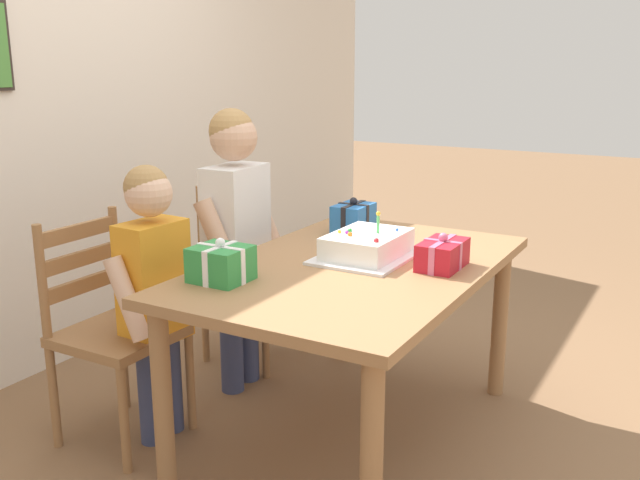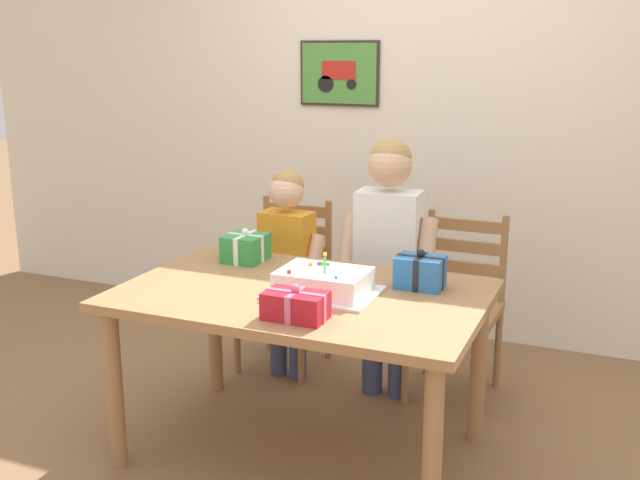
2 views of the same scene
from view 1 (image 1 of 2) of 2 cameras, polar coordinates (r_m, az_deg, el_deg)
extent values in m
plane|color=#846042|center=(3.04, 2.63, -15.48)|extent=(20.00, 20.00, 0.00)
cube|color=silver|center=(3.72, -21.18, 10.10)|extent=(6.40, 0.08, 2.60)
cube|color=#9E7047|center=(2.76, 2.80, -2.32)|extent=(1.51, 0.97, 0.04)
cylinder|color=#9E7047|center=(2.19, 4.19, -17.72)|extent=(0.07, 0.07, 0.70)
cylinder|color=#9E7047|center=(3.34, 14.35, -6.47)|extent=(0.07, 0.07, 0.70)
cylinder|color=#9E7047|center=(2.59, -12.63, -12.62)|extent=(0.07, 0.07, 0.70)
cylinder|color=#9E7047|center=(3.62, 1.86, -4.39)|extent=(0.07, 0.07, 0.70)
cube|color=silver|center=(2.83, 3.83, -1.33)|extent=(0.44, 0.34, 0.01)
cube|color=white|center=(2.82, 3.84, -0.33)|extent=(0.36, 0.26, 0.09)
cylinder|color=#56C666|center=(2.80, 4.72, 1.25)|extent=(0.01, 0.01, 0.07)
sphere|color=yellow|center=(2.79, 4.74, 2.15)|extent=(0.02, 0.02, 0.02)
sphere|color=orange|center=(2.76, 2.44, 0.46)|extent=(0.02, 0.02, 0.02)
sphere|color=green|center=(2.83, 2.46, 0.81)|extent=(0.01, 0.01, 0.01)
sphere|color=red|center=(2.67, 4.58, -0.04)|extent=(0.02, 0.02, 0.02)
sphere|color=blue|center=(2.85, 6.26, 0.84)|extent=(0.01, 0.01, 0.01)
sphere|color=yellow|center=(2.80, 1.59, 0.68)|extent=(0.01, 0.01, 0.01)
sphere|color=purple|center=(2.79, 2.19, 0.62)|extent=(0.02, 0.02, 0.02)
sphere|color=green|center=(2.81, 2.30, 0.69)|extent=(0.02, 0.02, 0.02)
cube|color=red|center=(2.72, 9.89, -1.17)|extent=(0.23, 0.14, 0.10)
cube|color=#DB668E|center=(2.72, 9.89, -1.17)|extent=(0.24, 0.02, 0.11)
cube|color=#DB668E|center=(2.72, 9.89, -1.17)|extent=(0.02, 0.15, 0.11)
sphere|color=#DB668E|center=(2.70, 9.95, 0.20)|extent=(0.04, 0.04, 0.04)
cube|color=#2D8E42|center=(2.54, -8.03, -1.93)|extent=(0.18, 0.19, 0.13)
cube|color=white|center=(2.54, -8.03, -1.93)|extent=(0.18, 0.02, 0.13)
cube|color=white|center=(2.54, -8.03, -1.93)|extent=(0.02, 0.20, 0.13)
sphere|color=white|center=(2.52, -8.09, -0.23)|extent=(0.04, 0.04, 0.04)
cube|color=#286BB7|center=(3.22, 2.72, 1.72)|extent=(0.20, 0.14, 0.14)
cube|color=black|center=(3.22, 2.72, 1.72)|extent=(0.20, 0.02, 0.14)
cube|color=black|center=(3.22, 2.72, 1.72)|extent=(0.02, 0.15, 0.14)
sphere|color=black|center=(3.20, 2.74, 3.16)|extent=(0.04, 0.04, 0.04)
cube|color=#996B42|center=(2.94, -15.91, -7.41)|extent=(0.42, 0.42, 0.04)
cylinder|color=#996B42|center=(3.04, -10.45, -11.19)|extent=(0.04, 0.04, 0.43)
cylinder|color=#996B42|center=(2.79, -15.58, -13.90)|extent=(0.04, 0.04, 0.43)
cylinder|color=#996B42|center=(3.28, -15.63, -9.54)|extent=(0.04, 0.04, 0.43)
cylinder|color=#996B42|center=(3.05, -20.75, -11.81)|extent=(0.04, 0.04, 0.43)
cylinder|color=#996B42|center=(3.12, -16.22, -1.44)|extent=(0.04, 0.04, 0.45)
cylinder|color=#996B42|center=(2.88, -21.59, -3.18)|extent=(0.04, 0.04, 0.45)
cube|color=#996B42|center=(3.02, -18.69, -3.51)|extent=(0.36, 0.02, 0.06)
cube|color=#996B42|center=(2.99, -18.86, -1.45)|extent=(0.36, 0.02, 0.06)
cube|color=#996B42|center=(2.96, -19.04, 0.65)|extent=(0.36, 0.02, 0.06)
cube|color=#996B42|center=(3.63, -5.21, -2.79)|extent=(0.43, 0.43, 0.04)
cylinder|color=#996B42|center=(3.75, -1.05, -5.95)|extent=(0.04, 0.04, 0.43)
cylinder|color=#996B42|center=(3.45, -4.43, -7.80)|extent=(0.04, 0.04, 0.43)
cylinder|color=#996B42|center=(3.95, -5.73, -4.93)|extent=(0.04, 0.04, 0.43)
cylinder|color=#996B42|center=(3.67, -9.30, -6.56)|extent=(0.04, 0.04, 0.43)
cylinder|color=#996B42|center=(3.82, -5.91, 1.88)|extent=(0.04, 0.04, 0.45)
cylinder|color=#996B42|center=(3.53, -9.61, 0.73)|extent=(0.04, 0.04, 0.45)
cube|color=#996B42|center=(3.69, -7.65, 0.31)|extent=(0.36, 0.03, 0.06)
cube|color=#996B42|center=(3.67, -7.71, 2.01)|extent=(0.36, 0.03, 0.06)
cube|color=#996B42|center=(3.64, -7.77, 3.74)|extent=(0.36, 0.03, 0.06)
cylinder|color=#38426B|center=(3.44, -5.91, -7.37)|extent=(0.11, 0.11, 0.49)
cylinder|color=#38426B|center=(3.33, -7.19, -8.13)|extent=(0.11, 0.11, 0.49)
cube|color=white|center=(3.22, -6.80, 1.03)|extent=(0.32, 0.20, 0.57)
cylinder|color=tan|center=(3.37, -4.44, 1.33)|extent=(0.09, 0.24, 0.38)
cylinder|color=tan|center=(3.05, -8.20, -0.14)|extent=(0.09, 0.24, 0.38)
sphere|color=tan|center=(3.16, -7.02, 8.27)|extent=(0.21, 0.21, 0.21)
sphere|color=#A87F4C|center=(3.16, -7.19, 8.75)|extent=(0.20, 0.20, 0.20)
cylinder|color=#38426B|center=(3.05, -11.99, -11.25)|extent=(0.09, 0.09, 0.43)
cylinder|color=#38426B|center=(2.98, -13.64, -12.01)|extent=(0.09, 0.09, 0.43)
cube|color=orange|center=(2.85, -13.31, -3.33)|extent=(0.27, 0.18, 0.49)
cylinder|color=#E0B293|center=(2.94, -10.50, -2.95)|extent=(0.08, 0.21, 0.32)
cylinder|color=#E0B293|center=(2.72, -15.35, -4.64)|extent=(0.08, 0.21, 0.32)
sphere|color=#E0B293|center=(2.76, -13.72, 3.69)|extent=(0.18, 0.18, 0.18)
sphere|color=#A87F4C|center=(2.77, -13.89, 4.17)|extent=(0.17, 0.17, 0.17)
camera|label=2|loc=(3.91, 54.42, 11.66)|focal=42.22mm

